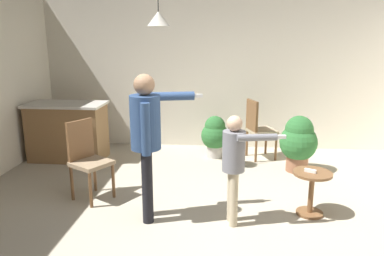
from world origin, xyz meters
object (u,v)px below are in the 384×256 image
Objects in this scene: dining_chair_near_wall at (258,127)px; potted_plant_corner at (215,135)px; person_child at (235,158)px; potted_plant_by_wall at (298,141)px; person_adult at (147,132)px; side_table_by_couch at (311,188)px; kitchen_counter at (68,131)px; spare_remote_on_table at (310,171)px; dining_chair_by_counter at (87,157)px.

dining_chair_near_wall is 1.40× the size of potted_plant_corner.
potted_plant_by_wall is at bearing 138.83° from person_child.
person_child is at bearing 75.78° from person_adult.
person_adult is (-1.84, -0.27, 0.69)m from side_table_by_couch.
person_child is 2.35m from potted_plant_corner.
side_table_by_couch is 2.33m from potted_plant_corner.
person_child is at bearing -36.01° from kitchen_counter.
kitchen_counter is 1.03× the size of person_child.
kitchen_counter is 2.45m from potted_plant_corner.
person_adult reaches higher than spare_remote_on_table.
kitchen_counter is at bearing 155.06° from side_table_by_couch.
kitchen_counter is 1.46× the size of potted_plant_by_wall.
dining_chair_near_wall is 0.80m from potted_plant_by_wall.
person_child reaches higher than side_table_by_couch.
dining_chair_by_counter and dining_chair_near_wall have the same top height.
spare_remote_on_table is (-0.13, -1.45, 0.06)m from potted_plant_by_wall.
kitchen_counter is at bearing -137.41° from person_child.
spare_remote_on_table is at bearing -60.29° from potted_plant_corner.
person_child is 1.22× the size of dining_chair_near_wall.
kitchen_counter is at bearing -117.82° from dining_chair_by_counter.
person_adult is 1.64× the size of dining_chair_near_wall.
dining_chair_by_counter is at bearing 175.26° from spare_remote_on_table.
side_table_by_couch is 0.21m from spare_remote_on_table.
dining_chair_near_wall is 1.16× the size of potted_plant_by_wall.
person_adult is 1.34× the size of person_child.
person_adult reaches higher than person_child.
dining_chair_near_wall is at bearing 103.09° from side_table_by_couch.
dining_chair_near_wall is (3.14, 0.32, 0.07)m from kitchen_counter.
dining_chair_near_wall is (1.37, 2.27, -0.47)m from person_adult.
spare_remote_on_table is at bearing -95.11° from potted_plant_by_wall.
kitchen_counter is 1.77× the size of potted_plant_corner.
person_child is at bearing -119.77° from potted_plant_by_wall.
person_child is (0.95, -0.02, -0.26)m from person_adult.
person_child is 1.41× the size of potted_plant_by_wall.
kitchen_counter is 3.71m from potted_plant_by_wall.
side_table_by_couch is 2.07m from dining_chair_near_wall.
potted_plant_by_wall is 6.65× the size of spare_remote_on_table.
dining_chair_by_counter reaches higher than potted_plant_corner.
dining_chair_near_wall is at bearing 5.89° from kitchen_counter.
side_table_by_couch is at bearing 116.37° from dining_chair_by_counter.
kitchen_counter reaches higher than potted_plant_by_wall.
potted_plant_corner reaches higher than side_table_by_couch.
person_child is 1.71× the size of potted_plant_corner.
person_adult is at bearing -171.60° from side_table_by_couch.
potted_plant_by_wall is (3.71, -0.24, -0.00)m from kitchen_counter.
dining_chair_by_counter is at bearing -72.95° from dining_chair_near_wall.
spare_remote_on_table is (0.86, 0.29, -0.22)m from person_child.
spare_remote_on_table is (0.44, -2.01, -0.01)m from dining_chair_near_wall.
dining_chair_by_counter is at bearing 175.47° from side_table_by_couch.
kitchen_counter reaches higher than potted_plant_corner.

